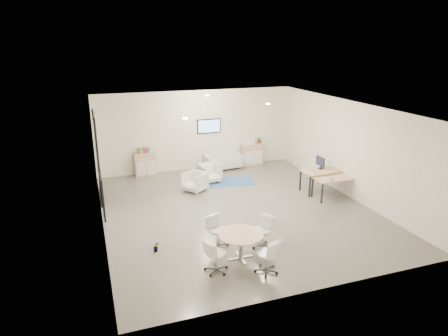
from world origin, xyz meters
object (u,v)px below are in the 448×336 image
armchair_right (210,172)px  desk_rear (323,172)px  desk_front (334,180)px  round_table (241,237)px  sideboard_right (252,154)px  armchair_left (195,181)px  loveseat (222,162)px  sideboard_left (145,164)px

armchair_right → desk_rear: (3.43, -2.23, 0.32)m
desk_front → round_table: (-4.39, -2.64, -0.07)m
armchair_right → desk_rear: size_ratio=0.49×
desk_rear → round_table: bearing=-146.4°
desk_front → round_table: desk_front is taller
sideboard_right → armchair_left: (-3.10, -2.22, -0.09)m
armchair_right → loveseat: bearing=45.9°
desk_rear → desk_front: bearing=-91.5°
sideboard_left → armchair_right: bearing=-34.9°
sideboard_left → loveseat: bearing=-2.5°
desk_rear → sideboard_right: bearing=103.1°
loveseat → desk_rear: desk_rear is taller
sideboard_left → armchair_right: size_ratio=1.22×
sideboard_left → armchair_left: size_ratio=1.24×
sideboard_left → desk_rear: (5.58, -3.74, 0.24)m
loveseat → round_table: 7.16m
armchair_right → sideboard_left: bearing=136.5°
sideboard_left → armchair_left: sideboard_left is taller
desk_rear → armchair_right: bearing=143.6°
armchair_left → round_table: bearing=-38.4°
sideboard_left → desk_front: 7.12m
sideboard_right → armchair_right: (-2.33, -1.50, -0.08)m
sideboard_left → loveseat: sideboard_left is taller
loveseat → armchair_right: 1.68m
sideboard_right → desk_front: 4.52m
sideboard_right → loveseat: (-1.35, -0.13, -0.16)m
armchair_left → desk_rear: (4.20, -1.51, 0.33)m
sideboard_left → desk_front: sideboard_left is taller
sideboard_right → armchair_right: size_ratio=1.22×
sideboard_left → sideboard_right: bearing=-0.1°
sideboard_left → loveseat: 3.14m
sideboard_left → armchair_left: (1.38, -2.23, -0.09)m
armchair_left → sideboard_right: bearing=89.2°
loveseat → round_table: bearing=-110.3°
sideboard_left → round_table: (1.22, -7.03, 0.11)m
armchair_left → armchair_right: (0.77, 0.73, 0.01)m
loveseat → desk_rear: size_ratio=1.00×
sideboard_right → desk_rear: 3.89m
sideboard_left → desk_rear: 6.72m
round_table → armchair_right: bearing=80.4°
armchair_left → round_table: size_ratio=0.69×
sideboard_left → desk_front: (5.60, -4.39, 0.18)m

